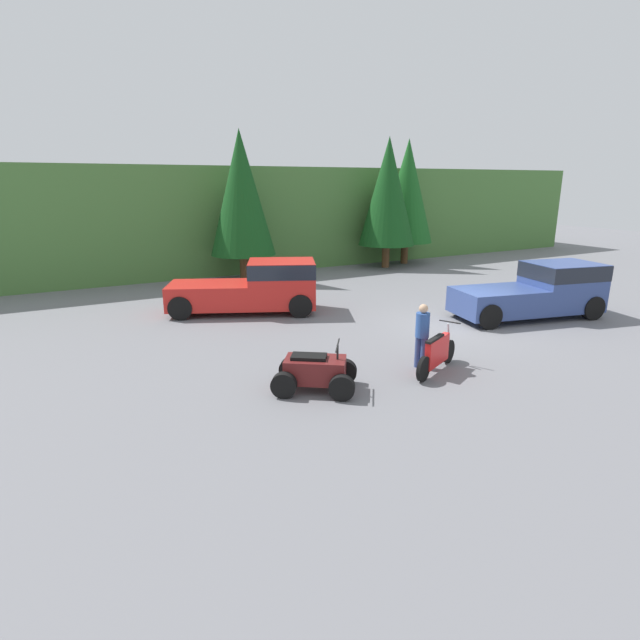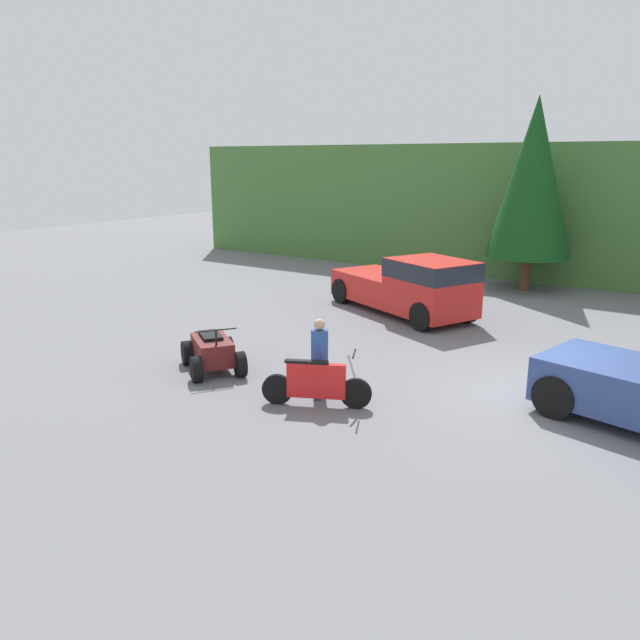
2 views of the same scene
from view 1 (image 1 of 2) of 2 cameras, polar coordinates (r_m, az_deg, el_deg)
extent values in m
plane|color=slate|center=(18.11, 15.72, -0.59)|extent=(80.00, 80.00, 0.00)
cube|color=#477538|center=(31.01, -5.08, 11.72)|extent=(44.00, 6.00, 5.63)
cylinder|color=brown|center=(25.67, -8.65, 5.96)|extent=(0.44, 0.44, 1.31)
cone|color=#144719|center=(25.33, -8.99, 14.13)|extent=(3.21, 3.21, 5.99)
cylinder|color=brown|center=(29.59, 7.51, 7.26)|extent=(0.44, 0.44, 1.31)
cone|color=#144719|center=(29.30, 7.77, 14.32)|extent=(3.20, 3.20, 5.97)
cylinder|color=brown|center=(31.23, 9.62, 7.60)|extent=(0.44, 0.44, 1.31)
cone|color=#19561E|center=(30.95, 9.93, 14.28)|extent=(3.20, 3.20, 5.96)
cube|color=red|center=(19.10, -4.38, 4.19)|extent=(3.07, 2.83, 1.73)
cube|color=#1E232D|center=(19.00, -4.41, 5.87)|extent=(3.10, 2.86, 0.55)
cube|color=red|center=(19.39, -12.50, 2.79)|extent=(3.57, 3.05, 0.91)
cylinder|color=black|center=(20.15, -2.45, 2.88)|extent=(0.91, 0.61, 0.87)
cylinder|color=black|center=(18.37, -2.25, 1.63)|extent=(0.91, 0.61, 0.87)
cylinder|color=black|center=(20.48, -14.72, 2.58)|extent=(0.91, 0.61, 0.87)
cylinder|color=black|center=(18.73, -15.68, 1.33)|extent=(0.91, 0.61, 0.87)
cube|color=#334784|center=(20.64, 25.89, 3.52)|extent=(2.82, 2.47, 1.73)
cube|color=#1E232D|center=(20.55, 26.08, 5.07)|extent=(2.84, 2.50, 0.55)
cube|color=#334784|center=(19.04, 19.60, 2.02)|extent=(3.35, 2.59, 0.91)
cylinder|color=black|center=(21.87, 25.41, 2.38)|extent=(0.91, 0.46, 0.87)
cylinder|color=black|center=(20.58, 28.71, 1.22)|extent=(0.91, 0.46, 0.87)
cylinder|color=black|center=(19.33, 15.74, 1.75)|extent=(0.91, 0.46, 0.87)
cylinder|color=black|center=(17.85, 18.78, 0.38)|extent=(0.91, 0.46, 0.87)
cylinder|color=black|center=(14.24, 14.48, -3.49)|extent=(0.63, 0.38, 0.65)
cylinder|color=black|center=(12.80, 11.73, -5.50)|extent=(0.63, 0.38, 0.65)
cube|color=red|center=(13.44, 13.24, -3.49)|extent=(1.17, 0.68, 0.74)
cylinder|color=#B7B7BC|center=(14.07, 14.52, -1.89)|extent=(0.30, 0.18, 0.83)
cylinder|color=black|center=(13.95, 14.64, -0.21)|extent=(0.30, 0.56, 0.04)
cube|color=black|center=(13.13, 13.00, -2.08)|extent=(0.87, 0.52, 0.06)
cylinder|color=black|center=(12.46, 2.83, -5.88)|extent=(0.62, 0.53, 0.61)
cylinder|color=black|center=(11.51, 2.51, -7.75)|extent=(0.62, 0.53, 0.61)
cylinder|color=black|center=(12.61, -3.31, -5.63)|extent=(0.62, 0.53, 0.61)
cylinder|color=black|center=(11.66, -4.16, -7.45)|extent=(0.62, 0.53, 0.61)
cube|color=#5B1919|center=(11.96, -0.54, -5.71)|extent=(1.64, 1.48, 0.57)
cylinder|color=black|center=(11.75, 2.02, -3.71)|extent=(0.07, 0.07, 0.35)
cylinder|color=black|center=(11.70, 2.03, -2.90)|extent=(0.58, 0.82, 0.04)
cube|color=black|center=(11.86, -1.28, -4.21)|extent=(0.94, 0.85, 0.08)
cylinder|color=navy|center=(13.70, 11.16, -3.55)|extent=(0.21, 0.21, 0.87)
cylinder|color=navy|center=(13.58, 11.78, -3.76)|extent=(0.21, 0.21, 0.87)
cylinder|color=#2D5199|center=(13.41, 11.64, -0.56)|extent=(0.42, 0.42, 0.66)
sphere|color=tan|center=(13.30, 11.75, 1.28)|extent=(0.27, 0.27, 0.24)
camera|label=2|loc=(15.52, 64.69, 7.44)|focal=35.00mm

